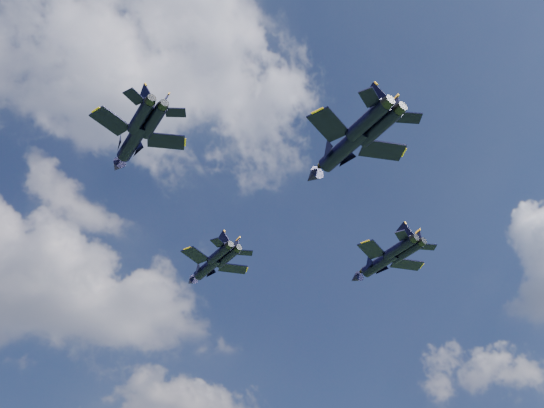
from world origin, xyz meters
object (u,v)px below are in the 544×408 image
(jet_lead, at_px, (207,268))
(jet_right, at_px, (378,264))
(jet_slot, at_px, (341,151))
(jet_left, at_px, (131,143))

(jet_lead, xyz_separation_m, jet_right, (21.78, -13.12, -3.30))
(jet_lead, distance_m, jet_slot, 35.04)
(jet_lead, distance_m, jet_right, 25.64)
(jet_right, xyz_separation_m, jet_slot, (-13.34, -20.75, 0.23))
(jet_right, relative_size, jet_slot, 0.88)
(jet_lead, bearing_deg, jet_slot, -95.01)
(jet_slot, bearing_deg, jet_right, 40.07)
(jet_slot, bearing_deg, jet_lead, 86.79)
(jet_lead, relative_size, jet_right, 0.98)
(jet_lead, relative_size, jet_left, 0.95)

